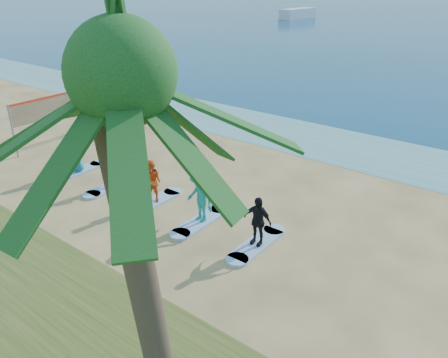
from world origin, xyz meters
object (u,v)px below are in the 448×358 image
Objects in this scene: student_0 at (75,153)px; surfboard_2 at (154,202)px; surfboard_0 at (78,171)px; student_4 at (257,221)px; surfboard_3 at (201,221)px; boat_offshore_a at (297,19)px; student_3 at (200,197)px; surfboard_1 at (113,185)px; palm_tree at (122,78)px; student_2 at (152,181)px; student_1 at (111,167)px; volleyball_net at (92,97)px; surfboard_4 at (257,244)px.

student_0 is 0.73× the size of surfboard_2.
student_4 is (9.25, 0.00, 0.86)m from surfboard_0.
surfboard_2 is at bearing 180.00° from surfboard_3.
student_3 reaches higher than boat_offshore_a.
boat_offshore_a is 4.07× the size of surfboard_0.
surfboard_3 is (4.63, 0.00, 0.00)m from surfboard_1.
palm_tree reaches higher than student_2.
surfboard_0 is 1.00× the size of surfboard_3.
student_1 is at bearing 169.21° from student_2.
palm_tree is at bearing -56.85° from surfboard_3.
palm_tree is 4.81× the size of student_4.
boat_offshore_a reaches higher than surfboard_0.
volleyball_net is 4.13× the size of surfboard_1.
surfboard_2 is at bearing 176.34° from student_4.
surfboard_4 is (9.25, 0.00, 0.00)m from surfboard_0.
student_2 is (8.42, -3.86, -1.01)m from volleyball_net.
surfboard_0 is 1.44× the size of student_1.
palm_tree is at bearing -7.61° from student_0.
student_4 is at bearing 21.40° from student_0.
student_2 is (-6.25, 6.03, -5.61)m from palm_tree.
boat_offshore_a reaches higher than surfboard_2.
surfboard_1 is 2.31m from surfboard_2.
palm_tree is 9.07m from student_3.
student_0 reaches higher than surfboard_4.
student_3 is (10.74, -3.86, -0.91)m from volleyball_net.
student_2 is 1.00× the size of student_4.
boat_offshore_a is 78.55m from student_3.
surfboard_3 is (34.99, -70.32, 0.04)m from boat_offshore_a.
student_3 is at bearing -10.79° from student_2.
boat_offshore_a is (-38.93, 76.35, -6.51)m from palm_tree.
student_1 is at bearing -61.89° from boat_offshore_a.
palm_tree reaches higher than student_0.
surfboard_3 is at bearing -10.79° from student_2.
palm_tree is at bearing -43.97° from surfboard_2.
surfboard_4 is (9.25, 0.00, -0.85)m from student_0.
student_1 reaches higher than surfboard_0.
student_2 is 0.73× the size of surfboard_3.
student_4 is at bearing 8.16° from student_3.
student_4 is (6.94, 0.00, 0.86)m from surfboard_1.
surfboard_3 is at bearing 0.00° from surfboard_0.
surfboard_1 is at bearing 180.00° from surfboard_3.
student_3 reaches higher than surfboard_2.
student_4 is at bearing 0.00° from surfboard_3.
boat_offshore_a is 78.54m from surfboard_3.
palm_tree is at bearing -52.09° from student_1.
student_4 is (0.00, 0.00, 0.86)m from surfboard_4.
student_4 reaches higher than boat_offshore_a.
volleyball_net is 13.65m from student_4.
student_1 reaches higher than surfboard_3.
student_0 is 4.63m from student_2.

